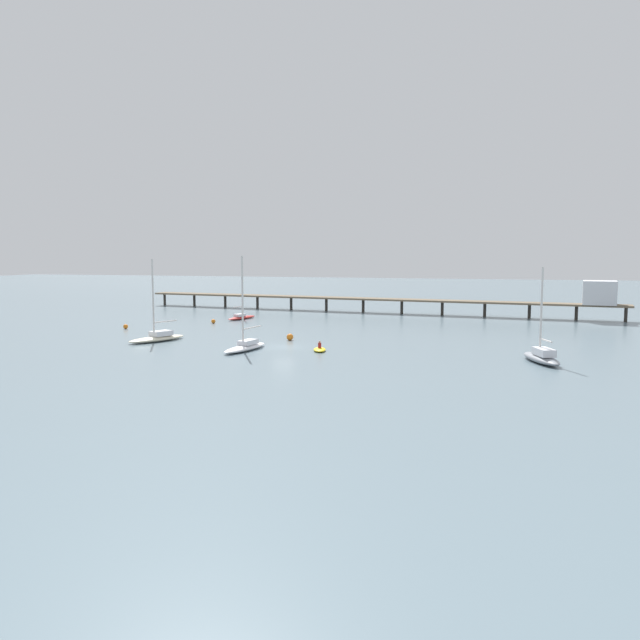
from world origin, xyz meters
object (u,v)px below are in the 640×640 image
sailboat_cream (158,336)px  sailboat_gray (542,356)px  mooring_buoy_far (290,337)px  mooring_buoy_near (213,321)px  pier (463,296)px  sailboat_white (245,345)px  sailboat_red (242,316)px  mooring_buoy_inner (126,327)px  dinghy_yellow (320,349)px

sailboat_cream → sailboat_gray: bearing=-4.5°
mooring_buoy_far → mooring_buoy_near: 22.44m
pier → sailboat_cream: (-33.38, -41.38, -2.71)m
sailboat_white → mooring_buoy_near: bearing=122.3°
sailboat_red → mooring_buoy_inner: size_ratio=13.93×
sailboat_cream → mooring_buoy_near: size_ratio=15.31×
dinghy_yellow → mooring_buoy_inner: bearing=158.9°
sailboat_cream → mooring_buoy_far: 15.87m
sailboat_gray → mooring_buoy_far: size_ratio=11.26×
sailboat_cream → mooring_buoy_inner: size_ratio=14.83×
sailboat_cream → mooring_buoy_inner: bearing=137.2°
sailboat_red → pier: bearing=24.0°
sailboat_cream → dinghy_yellow: sailboat_cream is taller
sailboat_gray → mooring_buoy_near: size_ratio=14.34×
sailboat_red → mooring_buoy_inner: 19.53m
dinghy_yellow → sailboat_cream: bearing=173.9°
sailboat_red → sailboat_white: 32.98m
dinghy_yellow → mooring_buoy_inner: (-31.55, 12.15, 0.13)m
sailboat_red → sailboat_white: bearing=-66.5°
pier → sailboat_red: size_ratio=9.37×
mooring_buoy_far → mooring_buoy_inner: mooring_buoy_far is taller
mooring_buoy_far → pier: bearing=63.3°
pier → mooring_buoy_inner: 54.24m
mooring_buoy_far → sailboat_red: bearing=125.5°
mooring_buoy_inner → sailboat_gray: bearing=-13.9°
sailboat_white → mooring_buoy_inner: bearing=149.7°
sailboat_gray → dinghy_yellow: (-22.58, 1.22, -0.45)m
sailboat_red → sailboat_cream: 26.40m
sailboat_gray → mooring_buoy_inner: 55.76m
sailboat_white → sailboat_red: bearing=113.5°
sailboat_gray → mooring_buoy_near: bearing=153.0°
mooring_buoy_inner → mooring_buoy_near: 13.08m
mooring_buoy_inner → mooring_buoy_near: size_ratio=1.03×
pier → sailboat_white: (-20.47, -45.23, -2.68)m
pier → sailboat_red: 36.89m
mooring_buoy_far → sailboat_cream: bearing=-161.7°
pier → mooring_buoy_near: 41.59m
mooring_buoy_far → sailboat_gray: bearing=-16.5°
mooring_buoy_inner → dinghy_yellow: bearing=-21.1°
sailboat_red → mooring_buoy_far: sailboat_red is taller
sailboat_cream → mooring_buoy_inner: (-10.72, 9.93, -0.24)m
sailboat_red → dinghy_yellow: bearing=-53.7°
sailboat_white → mooring_buoy_far: size_ratio=12.53×
mooring_buoy_far → mooring_buoy_inner: (-25.78, 4.95, -0.08)m
pier → sailboat_cream: bearing=-128.9°
sailboat_cream → sailboat_gray: (43.42, -3.44, 0.08)m
mooring_buoy_near → pier: bearing=31.6°
sailboat_gray → mooring_buoy_near: (-45.36, 23.06, -0.33)m
mooring_buoy_far → mooring_buoy_near: bearing=139.3°
sailboat_white → sailboat_cream: sailboat_white is taller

